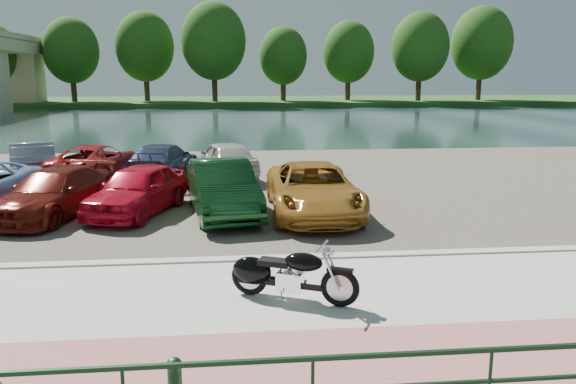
{
  "coord_description": "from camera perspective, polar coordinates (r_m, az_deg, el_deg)",
  "views": [
    {
      "loc": [
        -0.81,
        -9.46,
        3.95
      ],
      "look_at": [
        0.54,
        4.15,
        1.1
      ],
      "focal_mm": 35.0,
      "sensor_mm": 36.0,
      "label": 1
    }
  ],
  "objects": [
    {
      "name": "car_11",
      "position": [
        22.08,
        -12.66,
        3.07
      ],
      "size": [
        2.63,
        4.92,
        1.36
      ],
      "primitive_type": "imported",
      "rotation": [
        0.0,
        0.0,
        2.98
      ],
      "color": "navy",
      "rests_on": "parking_lot"
    },
    {
      "name": "ground",
      "position": [
        10.28,
        -0.72,
        -10.83
      ],
      "size": [
        200.0,
        200.0,
        0.0
      ],
      "primitive_type": "plane",
      "color": "#595447",
      "rests_on": "ground"
    },
    {
      "name": "river",
      "position": [
        49.62,
        -4.72,
        7.18
      ],
      "size": [
        120.0,
        40.0,
        0.0
      ],
      "primitive_type": "cube",
      "color": "#1A2F2D",
      "rests_on": "ground"
    },
    {
      "name": "far_bank",
      "position": [
        81.54,
        -5.13,
        9.17
      ],
      "size": [
        120.0,
        24.0,
        0.6
      ],
      "primitive_type": "cube",
      "color": "#1E4318",
      "rests_on": "ground"
    },
    {
      "name": "motorcycle",
      "position": [
        9.87,
        -0.65,
        -8.31
      ],
      "size": [
        2.19,
        1.17,
        1.05
      ],
      "rotation": [
        0.0,
        0.0,
        -0.42
      ],
      "color": "black",
      "rests_on": "promenade"
    },
    {
      "name": "kerb",
      "position": [
        12.12,
        -1.53,
        -6.9
      ],
      "size": [
        60.0,
        0.3,
        0.14
      ],
      "primitive_type": "cube",
      "color": "#A7A59D",
      "rests_on": "ground"
    },
    {
      "name": "parking_lot",
      "position": [
        20.85,
        -3.32,
        0.89
      ],
      "size": [
        60.0,
        18.0,
        0.04
      ],
      "primitive_type": "cube",
      "color": "#464138",
      "rests_on": "ground"
    },
    {
      "name": "railing",
      "position": [
        6.36,
        2.53,
        -18.09
      ],
      "size": [
        24.04,
        0.05,
        0.9
      ],
      "color": "#15311D",
      "rests_on": "promenade"
    },
    {
      "name": "car_12",
      "position": [
        21.93,
        -6.34,
        3.37
      ],
      "size": [
        2.83,
        4.59,
        1.46
      ],
      "primitive_type": "imported",
      "rotation": [
        0.0,
        0.0,
        3.42
      ],
      "color": "silver",
      "rests_on": "parking_lot"
    },
    {
      "name": "car_6",
      "position": [
        15.95,
        2.58,
        0.25
      ],
      "size": [
        2.44,
        5.24,
        1.45
      ],
      "primitive_type": "imported",
      "rotation": [
        0.0,
        0.0,
        -0.01
      ],
      "color": "#B47C29",
      "rests_on": "parking_lot"
    },
    {
      "name": "car_3",
      "position": [
        17.11,
        -22.65,
        -0.09
      ],
      "size": [
        2.97,
        4.88,
        1.32
      ],
      "primitive_type": "imported",
      "rotation": [
        0.0,
        0.0,
        -0.26
      ],
      "color": "#5D150D",
      "rests_on": "parking_lot"
    },
    {
      "name": "promenade",
      "position": [
        9.35,
        -0.18,
        -12.89
      ],
      "size": [
        60.0,
        6.0,
        0.1
      ],
      "primitive_type": "cube",
      "color": "#A7A59D",
      "rests_on": "ground"
    },
    {
      "name": "car_10",
      "position": [
        22.73,
        -19.04,
        2.94
      ],
      "size": [
        3.01,
        5.13,
        1.34
      ],
      "primitive_type": "imported",
      "rotation": [
        0.0,
        0.0,
        2.97
      ],
      "color": "maroon",
      "rests_on": "parking_lot"
    },
    {
      "name": "far_trees",
      "position": [
        75.51,
        -1.76,
        14.47
      ],
      "size": [
        70.25,
        10.68,
        12.52
      ],
      "color": "#3A2415",
      "rests_on": "far_bank"
    },
    {
      "name": "car_4",
      "position": [
        16.62,
        -15.03,
        0.26
      ],
      "size": [
        2.89,
        4.47,
        1.42
      ],
      "primitive_type": "imported",
      "rotation": [
        0.0,
        0.0,
        -0.32
      ],
      "color": "red",
      "rests_on": "parking_lot"
    },
    {
      "name": "car_5",
      "position": [
        16.01,
        -6.69,
        0.38
      ],
      "size": [
        2.35,
        4.87,
        1.54
      ],
      "primitive_type": "imported",
      "rotation": [
        0.0,
        0.0,
        0.16
      ],
      "color": "#0F3717",
      "rests_on": "parking_lot"
    },
    {
      "name": "pink_path",
      "position": [
        7.99,
        0.9,
        -17.0
      ],
      "size": [
        60.0,
        2.0,
        0.01
      ],
      "primitive_type": "cube",
      "color": "#905152",
      "rests_on": "promenade"
    },
    {
      "name": "car_9",
      "position": [
        23.66,
        -24.5,
        2.95
      ],
      "size": [
        2.88,
        4.59,
        1.43
      ],
      "primitive_type": "imported",
      "rotation": [
        0.0,
        0.0,
        3.48
      ],
      "color": "slate",
      "rests_on": "parking_lot"
    }
  ]
}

